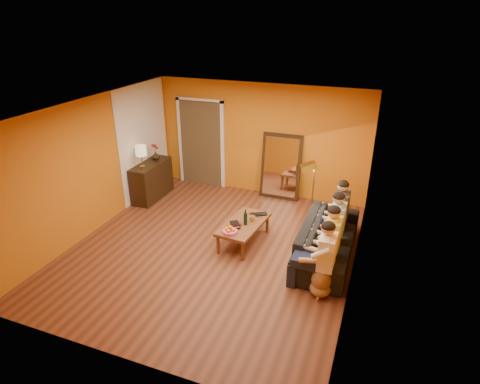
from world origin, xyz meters
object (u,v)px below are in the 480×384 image
at_px(sofa, 327,239).
at_px(laptop, 259,215).
at_px(sideboard, 152,180).
at_px(wine_bottle, 245,217).
at_px(person_mid_left, 332,240).
at_px(table_lamp, 142,157).
at_px(floor_lamp, 312,199).
at_px(person_far_left, 326,257).
at_px(person_mid_right, 337,224).
at_px(dog, 322,276).
at_px(person_far_right, 341,211).
at_px(mirror_frame, 281,167).
at_px(coffee_table, 244,232).
at_px(vase, 156,156).
at_px(tumbler, 252,219).

bearing_deg(sofa, laptop, 79.87).
distance_m(sideboard, wine_bottle, 2.99).
bearing_deg(laptop, person_mid_left, -53.32).
distance_m(table_lamp, floor_lamp, 3.82).
height_order(person_far_left, person_mid_right, same).
relative_size(dog, person_mid_right, 0.51).
bearing_deg(person_far_right, mirror_frame, 137.34).
distance_m(coffee_table, vase, 3.12).
bearing_deg(sideboard, floor_lamp, -4.61).
height_order(table_lamp, person_mid_right, table_lamp).
bearing_deg(person_far_right, tumbler, -157.70).
height_order(mirror_frame, floor_lamp, mirror_frame).
relative_size(coffee_table, laptop, 3.54).
bearing_deg(vase, person_mid_left, -21.55).
bearing_deg(coffee_table, mirror_frame, 93.41).
relative_size(laptop, vase, 1.78).
bearing_deg(sideboard, person_far_right, -4.92).
height_order(coffee_table, dog, dog).
bearing_deg(floor_lamp, tumbler, -166.51).
relative_size(person_mid_right, person_far_right, 1.00).
height_order(floor_lamp, person_far_left, floor_lamp).
height_order(sofa, person_mid_right, person_mid_right).
relative_size(mirror_frame, person_far_left, 1.25).
bearing_deg(sofa, vase, 73.25).
bearing_deg(floor_lamp, person_far_left, -93.87).
bearing_deg(laptop, tumbler, -133.02).
relative_size(table_lamp, person_far_right, 0.42).
bearing_deg(coffee_table, wine_bottle, -39.20).
relative_size(person_far_left, laptop, 3.54).
height_order(person_far_left, wine_bottle, person_far_left).
xyz_separation_m(table_lamp, person_far_right, (4.37, -0.08, -0.49)).
bearing_deg(person_mid_left, coffee_table, 168.40).
xyz_separation_m(mirror_frame, floor_lamp, (1.01, -1.39, -0.04)).
relative_size(floor_lamp, person_far_right, 1.18).
bearing_deg(wine_bottle, mirror_frame, 88.93).
height_order(person_mid_right, tumbler, person_mid_right).
bearing_deg(person_far_right, vase, 171.85).
distance_m(coffee_table, laptop, 0.45).
relative_size(mirror_frame, laptop, 4.41).
distance_m(mirror_frame, sideboard, 3.01).
relative_size(sofa, vase, 11.64).
xyz_separation_m(coffee_table, wine_bottle, (0.05, -0.05, 0.37)).
distance_m(laptop, vase, 3.10).
bearing_deg(mirror_frame, sofa, -55.45).
xyz_separation_m(dog, person_far_left, (0.03, 0.07, 0.30)).
bearing_deg(coffee_table, floor_lamp, 42.69).
height_order(coffee_table, person_far_right, person_far_right).
distance_m(mirror_frame, tumbler, 2.11).
bearing_deg(table_lamp, coffee_table, -17.15).
distance_m(sofa, dog, 1.07).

